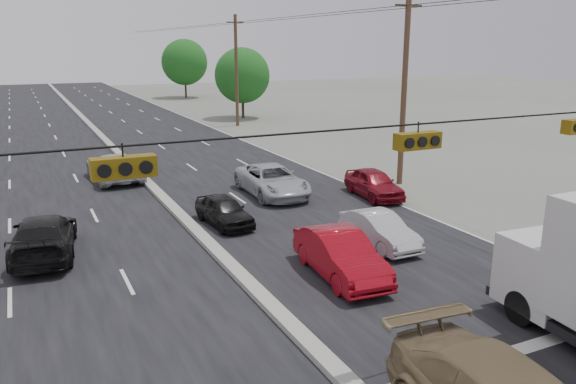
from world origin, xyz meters
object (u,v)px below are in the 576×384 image
object	(u,v)px
tree_right_mid	(242,75)
utility_pole_right_b	(404,89)
queue_car_e	(374,184)
utility_pole_right_c	(236,70)
queue_car_c	(272,181)
tree_right_far	(185,62)
oncoming_near	(44,236)
queue_car_b	(379,230)
red_sedan	(341,255)
oncoming_far	(115,167)
queue_car_a	(224,211)

from	to	relation	value
tree_right_mid	utility_pole_right_b	bearing A→B (deg)	-94.76
utility_pole_right_b	queue_car_e	distance (m)	5.56
utility_pole_right_c	queue_car_c	xyz separation A→B (m)	(-7.30, -24.20, -4.36)
tree_right_far	oncoming_near	xyz separation A→B (m)	(-21.61, -58.36, -4.21)
queue_car_c	queue_car_e	size ratio (longest dim) A/B	1.31
tree_right_mid	queue_car_b	xyz separation A→B (m)	(-9.19, -37.72, -3.71)
utility_pole_right_c	red_sedan	size ratio (longest dim) A/B	2.20
utility_pole_right_c	queue_car_b	size ratio (longest dim) A/B	2.61
tree_right_mid	tree_right_far	distance (m)	25.03
oncoming_near	oncoming_far	size ratio (longest dim) A/B	0.96
utility_pole_right_b	red_sedan	xyz separation A→B (m)	(-9.50, -9.59, -4.36)
utility_pole_right_c	red_sedan	xyz separation A→B (m)	(-9.50, -34.59, -4.36)
red_sedan	queue_car_e	bearing A→B (deg)	54.49
utility_pole_right_c	tree_right_mid	distance (m)	5.64
tree_right_far	oncoming_near	world-z (taller)	tree_right_far
utility_pole_right_b	queue_car_a	world-z (taller)	utility_pole_right_b
utility_pole_right_b	utility_pole_right_c	bearing A→B (deg)	90.00
utility_pole_right_c	oncoming_far	size ratio (longest dim) A/B	1.87
queue_car_c	oncoming_near	size ratio (longest dim) A/B	1.05
tree_right_far	oncoming_near	size ratio (longest dim) A/B	1.59
queue_car_a	oncoming_far	world-z (taller)	oncoming_far
tree_right_far	queue_car_c	world-z (taller)	tree_right_far
utility_pole_right_b	oncoming_far	world-z (taller)	utility_pole_right_b
queue_car_c	oncoming_near	xyz separation A→B (m)	(-10.81, -4.16, -0.00)
utility_pole_right_b	queue_car_e	xyz separation A→B (m)	(-2.90, -1.76, -4.41)
queue_car_e	oncoming_near	distance (m)	15.30
tree_right_mid	oncoming_far	distance (m)	27.97
utility_pole_right_b	oncoming_near	distance (m)	18.93
tree_right_mid	queue_car_c	distance (m)	31.01
utility_pole_right_b	tree_right_mid	size ratio (longest dim) A/B	1.40
queue_car_b	queue_car_e	bearing A→B (deg)	57.70
red_sedan	tree_right_mid	bearing A→B (deg)	77.78
queue_car_a	oncoming_far	xyz separation A→B (m)	(-2.80, 10.38, 0.12)
utility_pole_right_b	queue_car_e	size ratio (longest dim) A/B	2.43
utility_pole_right_b	utility_pole_right_c	size ratio (longest dim) A/B	1.00
red_sedan	queue_car_c	size ratio (longest dim) A/B	0.85
queue_car_b	oncoming_far	distance (m)	16.96
tree_right_far	red_sedan	distance (m)	66.02
utility_pole_right_c	tree_right_mid	xyz separation A→B (m)	(2.50, 5.00, -0.77)
utility_pole_right_b	queue_car_c	xyz separation A→B (m)	(-7.30, 0.80, -4.36)
tree_right_far	queue_car_a	bearing A→B (deg)	-104.19
queue_car_a	oncoming_far	distance (m)	10.76
tree_right_mid	oncoming_near	size ratio (longest dim) A/B	1.39
tree_right_mid	queue_car_c	world-z (taller)	tree_right_mid
queue_car_b	queue_car_c	size ratio (longest dim) A/B	0.71
utility_pole_right_b	queue_car_c	world-z (taller)	utility_pole_right_b
tree_right_mid	tree_right_far	world-z (taller)	tree_right_far
utility_pole_right_b	queue_car_b	bearing A→B (deg)	-130.90
oncoming_far	queue_car_e	bearing A→B (deg)	136.85
utility_pole_right_b	tree_right_mid	world-z (taller)	utility_pole_right_b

